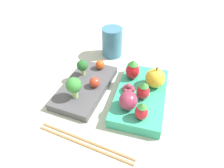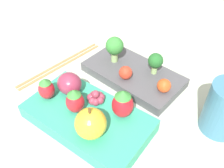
{
  "view_description": "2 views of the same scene",
  "coord_description": "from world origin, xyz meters",
  "px_view_note": "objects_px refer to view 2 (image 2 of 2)",
  "views": [
    {
      "loc": [
        -0.34,
        -0.11,
        0.35
      ],
      "look_at": [
        0.0,
        -0.0,
        0.04
      ],
      "focal_mm": 32.0,
      "sensor_mm": 36.0,
      "label": 1
    },
    {
      "loc": [
        0.2,
        -0.26,
        0.33
      ],
      "look_at": [
        0.0,
        -0.0,
        0.04
      ],
      "focal_mm": 40.0,
      "sensor_mm": 36.0,
      "label": 2
    }
  ],
  "objects_px": {
    "bento_box_savoury": "(132,74)",
    "cherry_tomato_1": "(127,73)",
    "broccoli_floret_0": "(115,47)",
    "cherry_tomato_0": "(164,86)",
    "plum": "(69,84)",
    "broccoli_floret_1": "(155,61)",
    "grape_cluster": "(96,98)",
    "chopsticks_pair": "(60,64)",
    "apple": "(91,123)",
    "strawberry_2": "(123,104)",
    "bento_box_fruit": "(88,118)",
    "strawberry_1": "(46,89)",
    "strawberry_0": "(75,101)"
  },
  "relations": [
    {
      "from": "broccoli_floret_1",
      "to": "strawberry_2",
      "type": "xyz_separation_m",
      "value": [
        0.02,
        -0.13,
        0.0
      ]
    },
    {
      "from": "cherry_tomato_1",
      "to": "plum",
      "type": "distance_m",
      "value": 0.11
    },
    {
      "from": "cherry_tomato_1",
      "to": "cherry_tomato_0",
      "type": "bearing_deg",
      "value": 10.63
    },
    {
      "from": "cherry_tomato_0",
      "to": "chopsticks_pair",
      "type": "relative_size",
      "value": 0.12
    },
    {
      "from": "strawberry_1",
      "to": "strawberry_2",
      "type": "relative_size",
      "value": 0.79
    },
    {
      "from": "bento_box_savoury",
      "to": "cherry_tomato_0",
      "type": "xyz_separation_m",
      "value": [
        0.08,
        -0.01,
        0.02
      ]
    },
    {
      "from": "grape_cluster",
      "to": "plum",
      "type": "bearing_deg",
      "value": -167.49
    },
    {
      "from": "broccoli_floret_0",
      "to": "apple",
      "type": "distance_m",
      "value": 0.19
    },
    {
      "from": "bento_box_fruit",
      "to": "broccoli_floret_0",
      "type": "distance_m",
      "value": 0.16
    },
    {
      "from": "apple",
      "to": "strawberry_2",
      "type": "bearing_deg",
      "value": 76.44
    },
    {
      "from": "broccoli_floret_0",
      "to": "chopsticks_pair",
      "type": "height_order",
      "value": "broccoli_floret_0"
    },
    {
      "from": "broccoli_floret_0",
      "to": "strawberry_1",
      "type": "xyz_separation_m",
      "value": [
        -0.02,
        -0.16,
        -0.01
      ]
    },
    {
      "from": "cherry_tomato_0",
      "to": "broccoli_floret_0",
      "type": "bearing_deg",
      "value": 172.36
    },
    {
      "from": "broccoli_floret_0",
      "to": "cherry_tomato_0",
      "type": "relative_size",
      "value": 2.17
    },
    {
      "from": "cherry_tomato_1",
      "to": "bento_box_savoury",
      "type": "bearing_deg",
      "value": 102.97
    },
    {
      "from": "apple",
      "to": "strawberry_0",
      "type": "bearing_deg",
      "value": 159.04
    },
    {
      "from": "apple",
      "to": "plum",
      "type": "distance_m",
      "value": 0.1
    },
    {
      "from": "strawberry_2",
      "to": "apple",
      "type": "bearing_deg",
      "value": -103.56
    },
    {
      "from": "bento_box_fruit",
      "to": "strawberry_1",
      "type": "height_order",
      "value": "strawberry_1"
    },
    {
      "from": "cherry_tomato_1",
      "to": "strawberry_0",
      "type": "relative_size",
      "value": 0.57
    },
    {
      "from": "chopsticks_pair",
      "to": "grape_cluster",
      "type": "bearing_deg",
      "value": -19.25
    },
    {
      "from": "apple",
      "to": "strawberry_1",
      "type": "relative_size",
      "value": 1.33
    },
    {
      "from": "strawberry_1",
      "to": "grape_cluster",
      "type": "distance_m",
      "value": 0.08
    },
    {
      "from": "cherry_tomato_1",
      "to": "plum",
      "type": "height_order",
      "value": "plum"
    },
    {
      "from": "broccoli_floret_0",
      "to": "grape_cluster",
      "type": "height_order",
      "value": "broccoli_floret_0"
    },
    {
      "from": "strawberry_1",
      "to": "broccoli_floret_0",
      "type": "bearing_deg",
      "value": 82.34
    },
    {
      "from": "broccoli_floret_1",
      "to": "grape_cluster",
      "type": "relative_size",
      "value": 1.43
    },
    {
      "from": "cherry_tomato_1",
      "to": "grape_cluster",
      "type": "height_order",
      "value": "grape_cluster"
    },
    {
      "from": "bento_box_savoury",
      "to": "strawberry_0",
      "type": "bearing_deg",
      "value": -93.68
    },
    {
      "from": "bento_box_savoury",
      "to": "plum",
      "type": "relative_size",
      "value": 4.58
    },
    {
      "from": "bento_box_savoury",
      "to": "bento_box_fruit",
      "type": "relative_size",
      "value": 0.95
    },
    {
      "from": "broccoli_floret_0",
      "to": "cherry_tomato_0",
      "type": "xyz_separation_m",
      "value": [
        0.12,
        -0.02,
        -0.02
      ]
    },
    {
      "from": "cherry_tomato_1",
      "to": "strawberry_2",
      "type": "relative_size",
      "value": 0.49
    },
    {
      "from": "broccoli_floret_1",
      "to": "apple",
      "type": "height_order",
      "value": "apple"
    },
    {
      "from": "plum",
      "to": "grape_cluster",
      "type": "xyz_separation_m",
      "value": [
        0.05,
        0.01,
        -0.01
      ]
    },
    {
      "from": "bento_box_savoury",
      "to": "cherry_tomato_0",
      "type": "relative_size",
      "value": 7.85
    },
    {
      "from": "bento_box_savoury",
      "to": "cherry_tomato_1",
      "type": "distance_m",
      "value": 0.04
    },
    {
      "from": "cherry_tomato_0",
      "to": "apple",
      "type": "relative_size",
      "value": 0.46
    },
    {
      "from": "broccoli_floret_0",
      "to": "chopsticks_pair",
      "type": "relative_size",
      "value": 0.26
    },
    {
      "from": "cherry_tomato_0",
      "to": "strawberry_0",
      "type": "bearing_deg",
      "value": -122.71
    },
    {
      "from": "apple",
      "to": "strawberry_2",
      "type": "xyz_separation_m",
      "value": [
        0.01,
        0.06,
        0.0
      ]
    },
    {
      "from": "strawberry_0",
      "to": "cherry_tomato_1",
      "type": "bearing_deg",
      "value": 82.61
    },
    {
      "from": "broccoli_floret_0",
      "to": "bento_box_fruit",
      "type": "bearing_deg",
      "value": -68.96
    },
    {
      "from": "broccoli_floret_0",
      "to": "strawberry_2",
      "type": "relative_size",
      "value": 1.05
    },
    {
      "from": "cherry_tomato_1",
      "to": "strawberry_1",
      "type": "bearing_deg",
      "value": -120.01
    },
    {
      "from": "broccoli_floret_0",
      "to": "broccoli_floret_1",
      "type": "relative_size",
      "value": 1.25
    },
    {
      "from": "bento_box_fruit",
      "to": "grape_cluster",
      "type": "bearing_deg",
      "value": 102.1
    },
    {
      "from": "bento_box_savoury",
      "to": "cherry_tomato_0",
      "type": "bearing_deg",
      "value": -10.06
    },
    {
      "from": "broccoli_floret_0",
      "to": "cherry_tomato_0",
      "type": "bearing_deg",
      "value": -7.64
    },
    {
      "from": "broccoli_floret_0",
      "to": "cherry_tomato_1",
      "type": "bearing_deg",
      "value": -29.28
    }
  ]
}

